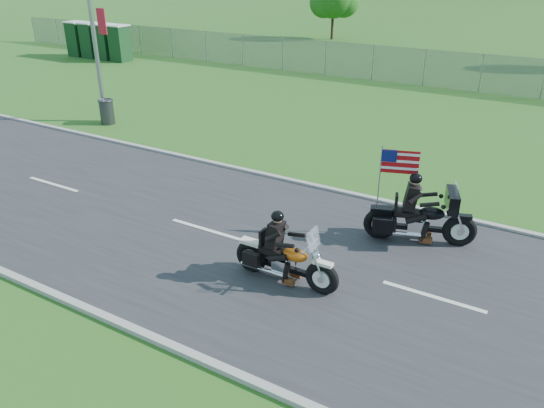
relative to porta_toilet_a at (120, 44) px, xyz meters
The scene contains 12 objects.
ground 27.83m from the porta_toilet_a, 37.69° to the right, with size 420.00×420.00×0.00m, color #28531A.
road 27.83m from the porta_toilet_a, 37.69° to the right, with size 120.00×8.00×0.04m, color #28282B.
curb_north 25.55m from the porta_toilet_a, 30.48° to the right, with size 120.00×0.18×0.12m, color #9E9B93.
curb_south 30.47m from the porta_toilet_a, 43.74° to the right, with size 120.00×0.18×0.12m, color #9E9B93.
fence 17.26m from the porta_toilet_a, 10.01° to the left, with size 60.00×0.03×2.00m, color gray.
porta_toilet_a is the anchor object (origin of this frame).
porta_toilet_b 1.40m from the porta_toilet_a, behind, with size 1.10×1.10×2.30m, color #113617.
porta_toilet_c 2.80m from the porta_toilet_a, behind, with size 1.10×1.10×2.30m, color #113617.
porta_toilet_d 4.20m from the porta_toilet_a, behind, with size 1.10×1.10×2.30m, color #113617.
motorcycle_lead 29.21m from the porta_toilet_a, 38.18° to the right, with size 2.55×0.59×1.72m.
motorcycle_follow 29.03m from the porta_toilet_a, 30.56° to the right, with size 2.69×1.35×2.32m.
trash_can 15.32m from the porta_toilet_a, 47.18° to the right, with size 0.59×0.59×1.02m, color #303035.
Camera 1 is at (5.80, -9.76, 6.59)m, focal length 35.00 mm.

